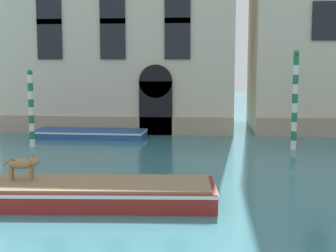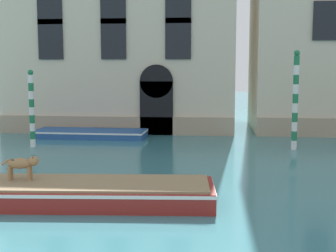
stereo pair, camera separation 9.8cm
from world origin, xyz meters
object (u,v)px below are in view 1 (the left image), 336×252
object	(u,v)px
boat_foreground	(41,192)
mooring_pole_0	(295,100)
boat_moored_near_palazzo	(90,133)
mooring_pole_3	(31,108)
dog_on_deck	(23,164)

from	to	relation	value
boat_foreground	mooring_pole_0	xyz separation A→B (m)	(7.53, 8.27, 1.73)
boat_foreground	boat_moored_near_palazzo	size ratio (longest dim) A/B	1.63
boat_foreground	boat_moored_near_palazzo	xyz separation A→B (m)	(-1.56, 10.73, -0.09)
boat_foreground	mooring_pole_0	size ratio (longest dim) A/B	2.16
boat_foreground	mooring_pole_3	xyz separation A→B (m)	(-3.29, 7.91, 1.34)
dog_on_deck	boat_moored_near_palazzo	size ratio (longest dim) A/B	0.17
mooring_pole_0	mooring_pole_3	world-z (taller)	mooring_pole_0
boat_foreground	boat_moored_near_palazzo	distance (m)	10.85
mooring_pole_3	mooring_pole_0	bearing A→B (deg)	1.92
boat_foreground	dog_on_deck	distance (m)	0.83
boat_moored_near_palazzo	boat_foreground	bearing A→B (deg)	-80.04
dog_on_deck	boat_foreground	bearing A→B (deg)	-24.22
dog_on_deck	mooring_pole_3	xyz separation A→B (m)	(-2.80, 7.76, 0.69)
dog_on_deck	mooring_pole_0	size ratio (longest dim) A/B	0.23
boat_moored_near_palazzo	mooring_pole_0	world-z (taller)	mooring_pole_0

